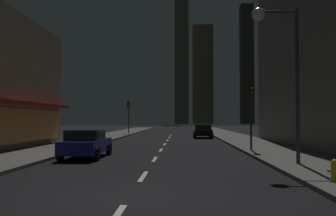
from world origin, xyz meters
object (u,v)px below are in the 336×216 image
(car_parked_far, at_px, (203,131))
(fire_hydrant_yellow_near, at_px, (335,171))
(traffic_light_near_right, at_px, (251,99))
(street_lamp_right, at_px, (277,47))
(traffic_light_far_left, at_px, (128,110))
(car_parked_near, at_px, (86,143))
(fire_hydrant_far_left, at_px, (102,136))

(car_parked_far, distance_m, fire_hydrant_yellow_near, 26.91)
(traffic_light_near_right, distance_m, street_lamp_right, 6.43)
(traffic_light_far_left, bearing_deg, traffic_light_near_right, -65.18)
(car_parked_near, height_order, traffic_light_far_left, traffic_light_far_left)
(traffic_light_near_right, bearing_deg, traffic_light_far_left, 114.82)
(fire_hydrant_far_left, bearing_deg, traffic_light_far_left, 88.28)
(traffic_light_near_right, xyz_separation_m, street_lamp_right, (-0.12, -6.15, 1.87))
(traffic_light_far_left, bearing_deg, fire_hydrant_far_left, -91.72)
(car_parked_far, distance_m, street_lamp_right, 23.11)
(fire_hydrant_yellow_near, xyz_separation_m, traffic_light_near_right, (-0.40, 10.34, 2.74))
(fire_hydrant_yellow_near, height_order, traffic_light_near_right, traffic_light_near_right)
(fire_hydrant_yellow_near, height_order, street_lamp_right, street_lamp_right)
(fire_hydrant_yellow_near, bearing_deg, car_parked_near, 142.44)
(fire_hydrant_far_left, distance_m, traffic_light_near_right, 15.69)
(car_parked_far, bearing_deg, street_lamp_right, -85.50)
(car_parked_far, distance_m, traffic_light_near_right, 16.77)
(fire_hydrant_far_left, relative_size, traffic_light_near_right, 0.16)
(fire_hydrant_yellow_near, xyz_separation_m, fire_hydrant_far_left, (-11.80, 20.77, 0.00))
(car_parked_near, xyz_separation_m, traffic_light_far_left, (-1.90, 26.81, 2.45))
(car_parked_far, xyz_separation_m, fire_hydrant_yellow_near, (2.30, -26.81, -0.29))
(traffic_light_far_left, distance_m, street_lamp_right, 31.90)
(traffic_light_near_right, distance_m, traffic_light_far_left, 26.20)
(car_parked_near, bearing_deg, fire_hydrant_yellow_near, -37.56)
(street_lamp_right, bearing_deg, fire_hydrant_yellow_near, -82.91)
(fire_hydrant_yellow_near, xyz_separation_m, traffic_light_far_left, (-11.40, 34.12, 2.74))
(car_parked_far, height_order, fire_hydrant_far_left, car_parked_far)
(car_parked_near, bearing_deg, car_parked_far, 69.74)
(car_parked_far, bearing_deg, traffic_light_far_left, 141.25)
(traffic_light_far_left, height_order, street_lamp_right, street_lamp_right)
(fire_hydrant_yellow_near, height_order, fire_hydrant_far_left, same)
(fire_hydrant_yellow_near, relative_size, traffic_light_near_right, 0.16)
(car_parked_far, height_order, traffic_light_far_left, traffic_light_far_left)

